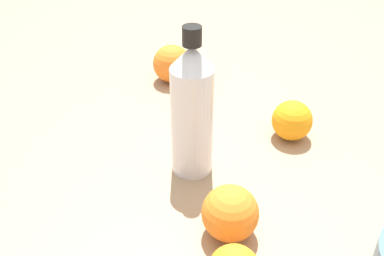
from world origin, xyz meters
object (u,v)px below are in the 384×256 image
(orange_2, at_px, (172,64))
(orange_1, at_px, (291,119))
(water_bottle, at_px, (192,110))
(orange_0, at_px, (230,213))

(orange_2, bearing_deg, orange_1, 112.40)
(water_bottle, distance_m, orange_1, 0.21)
(water_bottle, xyz_separation_m, orange_1, (-0.20, -0.01, -0.08))
(orange_2, bearing_deg, water_bottle, 74.55)
(water_bottle, bearing_deg, orange_2, -56.33)
(orange_0, height_order, orange_1, orange_0)
(water_bottle, xyz_separation_m, orange_2, (-0.08, -0.30, -0.07))
(orange_0, bearing_deg, orange_2, -101.65)
(orange_1, xyz_separation_m, orange_2, (0.12, -0.28, 0.00))
(orange_0, bearing_deg, orange_1, -141.44)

